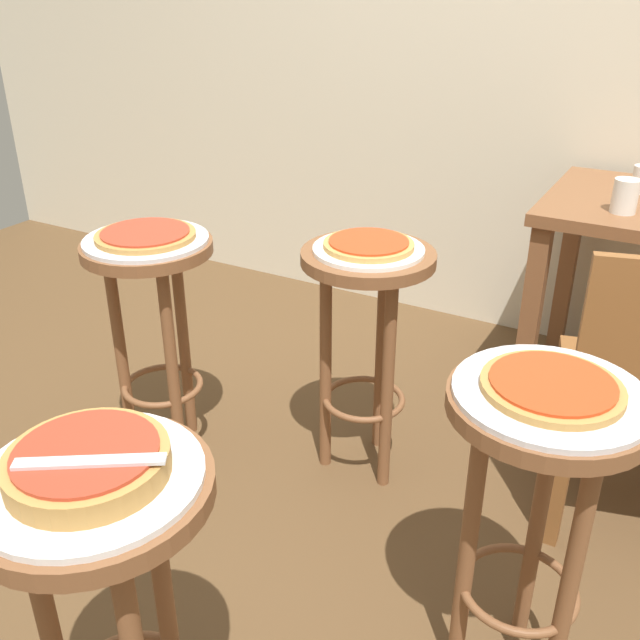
% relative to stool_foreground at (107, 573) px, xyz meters
% --- Properties ---
extents(ground_plane, '(6.00, 6.00, 0.00)m').
position_rel_stool_foreground_xyz_m(ground_plane, '(0.01, 0.68, -0.53)').
color(ground_plane, brown).
extents(stool_foreground, '(0.38, 0.38, 0.72)m').
position_rel_stool_foreground_xyz_m(stool_foreground, '(0.00, 0.00, 0.00)').
color(stool_foreground, brown).
rests_on(stool_foreground, ground_plane).
extents(serving_plate_foreground, '(0.35, 0.35, 0.01)m').
position_rel_stool_foreground_xyz_m(serving_plate_foreground, '(0.00, 0.00, 0.20)').
color(serving_plate_foreground, silver).
rests_on(serving_plate_foreground, stool_foreground).
extents(pizza_foreground, '(0.25, 0.25, 0.05)m').
position_rel_stool_foreground_xyz_m(pizza_foreground, '(-0.00, 0.00, 0.23)').
color(pizza_foreground, '#B78442').
rests_on(pizza_foreground, serving_plate_foreground).
extents(stool_middle, '(0.38, 0.38, 0.72)m').
position_rel_stool_foreground_xyz_m(stool_middle, '(0.56, 0.59, 0.00)').
color(stool_middle, brown).
rests_on(stool_middle, ground_plane).
extents(serving_plate_middle, '(0.36, 0.36, 0.01)m').
position_rel_stool_foreground_xyz_m(serving_plate_middle, '(0.56, 0.59, 0.20)').
color(serving_plate_middle, silver).
rests_on(serving_plate_middle, stool_middle).
extents(pizza_middle, '(0.26, 0.26, 0.02)m').
position_rel_stool_foreground_xyz_m(pizza_middle, '(0.56, 0.59, 0.21)').
color(pizza_middle, '#B78442').
rests_on(pizza_middle, serving_plate_middle).
extents(stool_leftside, '(0.38, 0.38, 0.72)m').
position_rel_stool_foreground_xyz_m(stool_leftside, '(-0.65, 0.86, 0.00)').
color(stool_leftside, brown).
rests_on(stool_leftside, ground_plane).
extents(serving_plate_leftside, '(0.36, 0.36, 0.01)m').
position_rel_stool_foreground_xyz_m(serving_plate_leftside, '(-0.65, 0.86, 0.20)').
color(serving_plate_leftside, silver).
rests_on(serving_plate_leftside, stool_leftside).
extents(pizza_leftside, '(0.29, 0.29, 0.02)m').
position_rel_stool_foreground_xyz_m(pizza_leftside, '(-0.65, 0.86, 0.21)').
color(pizza_leftside, '#B78442').
rests_on(pizza_leftside, serving_plate_leftside).
extents(stool_rear, '(0.38, 0.38, 0.72)m').
position_rel_stool_foreground_xyz_m(stool_rear, '(-0.06, 1.10, 0.00)').
color(stool_rear, brown).
rests_on(stool_rear, ground_plane).
extents(serving_plate_rear, '(0.31, 0.31, 0.01)m').
position_rel_stool_foreground_xyz_m(serving_plate_rear, '(-0.06, 1.10, 0.20)').
color(serving_plate_rear, white).
rests_on(serving_plate_rear, stool_rear).
extents(pizza_rear, '(0.25, 0.25, 0.02)m').
position_rel_stool_foreground_xyz_m(pizza_rear, '(-0.06, 1.10, 0.21)').
color(pizza_rear, tan).
rests_on(pizza_rear, serving_plate_rear).
extents(cup_near_edge, '(0.08, 0.08, 0.10)m').
position_rel_stool_foreground_xyz_m(cup_near_edge, '(0.51, 1.72, 0.27)').
color(cup_near_edge, silver).
rests_on(cup_near_edge, dining_table).
extents(pizza_server_knife, '(0.20, 0.14, 0.01)m').
position_rel_stool_foreground_xyz_m(pizza_server_knife, '(0.03, -0.02, 0.25)').
color(pizza_server_knife, silver).
rests_on(pizza_server_knife, pizza_foreground).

